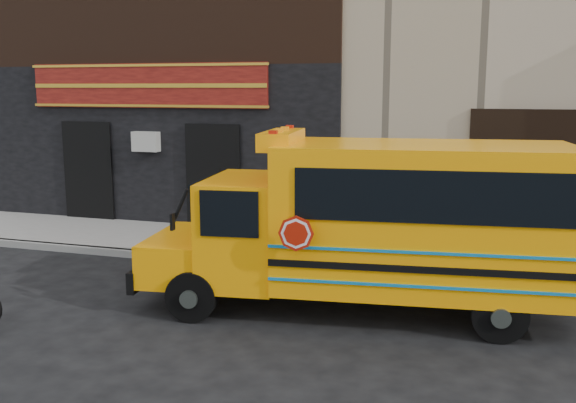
% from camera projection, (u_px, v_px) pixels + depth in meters
% --- Properties ---
extents(ground, '(120.00, 120.00, 0.00)m').
position_uv_depth(ground, '(263.00, 316.00, 10.23)').
color(ground, black).
rests_on(ground, ground).
extents(curb, '(40.00, 0.20, 0.15)m').
position_uv_depth(curb, '(307.00, 269.00, 12.66)').
color(curb, gray).
rests_on(curb, ground).
extents(sidewalk, '(40.00, 3.00, 0.15)m').
position_uv_depth(sidewalk, '(325.00, 250.00, 14.07)').
color(sidewalk, slate).
rests_on(sidewalk, ground).
extents(building, '(20.00, 10.70, 12.00)m').
position_uv_depth(building, '(378.00, 1.00, 19.00)').
color(building, tan).
rests_on(building, sidewalk).
extents(school_bus, '(7.11, 2.94, 2.92)m').
position_uv_depth(school_bus, '(379.00, 221.00, 10.21)').
color(school_bus, black).
rests_on(school_bus, ground).
extents(sign_pole, '(0.06, 0.25, 2.83)m').
position_uv_depth(sign_pole, '(575.00, 207.00, 11.04)').
color(sign_pole, '#444C46').
rests_on(sign_pole, ground).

